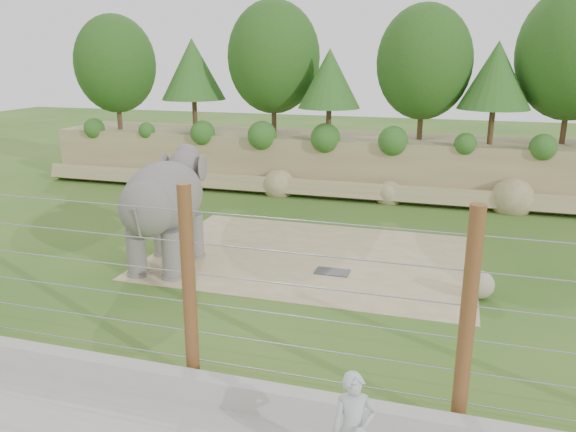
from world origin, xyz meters
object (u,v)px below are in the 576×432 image
(elephant, at_px, (165,213))
(zookeeper, at_px, (353,429))
(stone_ball, at_px, (480,285))
(barrier_fence, at_px, (189,288))

(elephant, bearing_deg, zookeeper, -50.53)
(stone_ball, height_order, zookeeper, zookeeper)
(elephant, height_order, zookeeper, elephant)
(barrier_fence, height_order, zookeeper, barrier_fence)
(elephant, bearing_deg, barrier_fence, -61.80)
(elephant, height_order, stone_ball, elephant)
(stone_ball, height_order, barrier_fence, barrier_fence)
(zookeeper, bearing_deg, elephant, 114.93)
(zookeeper, bearing_deg, barrier_fence, 133.99)
(elephant, relative_size, barrier_fence, 0.20)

